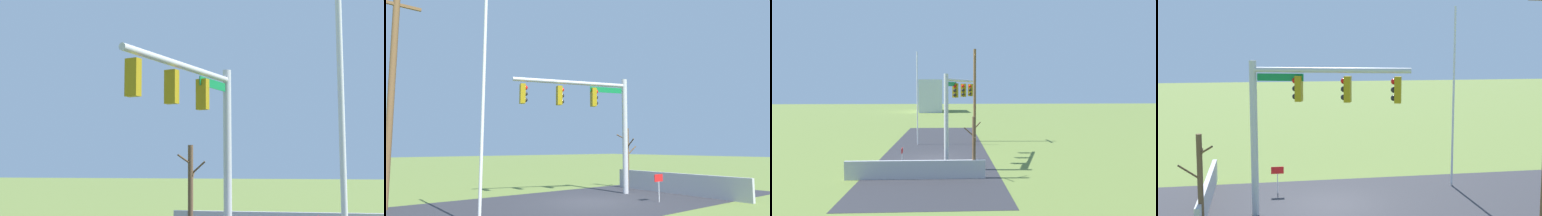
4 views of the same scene
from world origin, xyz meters
TOP-DOWN VIEW (x-y plane):
  - ground_plane at (0.00, 0.00)m, footprint 160.00×160.00m
  - road_surface at (-4.00, 0.00)m, footprint 28.00×8.00m
  - sidewalk_corner at (4.18, 0.85)m, footprint 6.00×6.00m
  - retaining_fence at (5.13, -0.87)m, footprint 0.20×7.92m
  - signal_mast at (1.45, 1.47)m, footprint 5.80×2.24m
  - flagpole at (-5.98, -1.88)m, footprint 0.10×0.10m
  - bare_tree at (5.07, 2.44)m, footprint 1.27×1.02m
  - open_sign at (2.21, -2.05)m, footprint 0.56×0.04m

SIDE VIEW (x-z plane):
  - ground_plane at x=0.00m, z-range 0.00..0.00m
  - sidewalk_corner at x=4.18m, z-range 0.00..0.01m
  - road_surface at x=-4.00m, z-range 0.00..0.01m
  - retaining_fence at x=5.13m, z-range 0.00..1.07m
  - open_sign at x=2.21m, z-range 0.30..1.52m
  - bare_tree at x=5.07m, z-range 0.06..3.60m
  - flagpole at x=-5.98m, z-range 0.00..8.41m
  - signal_mast at x=1.45m, z-range 1.26..7.30m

